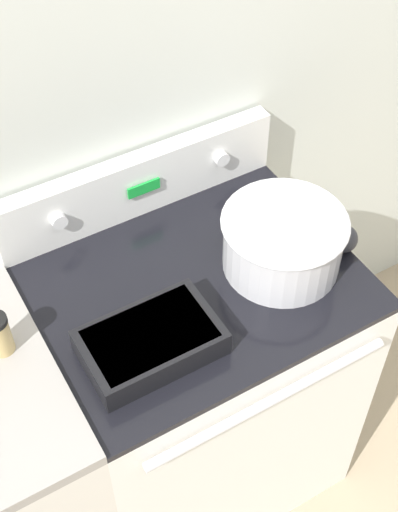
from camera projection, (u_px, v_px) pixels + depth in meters
kitchen_wall at (120, 90)px, 1.68m from camera, size 8.00×0.05×2.50m
stove_range at (196, 382)px, 2.06m from camera, size 0.77×0.66×0.92m
control_panel at (138, 184)px, 1.83m from camera, size 0.77×0.07×0.17m
mixing_bowl at (283, 240)px, 1.70m from camera, size 0.30×0.30×0.15m
casserole_dish at (151, 341)px, 1.55m from camera, size 0.30×0.19×0.07m
ladle at (340, 236)px, 1.78m from camera, size 0.07×0.29×0.07m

